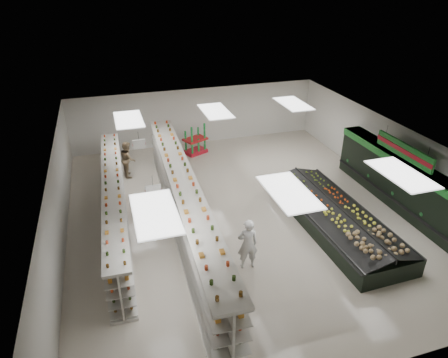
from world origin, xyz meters
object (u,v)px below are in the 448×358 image
object	(u,v)px
soda_endcap	(195,140)
shopper_main	(248,244)
gondola_left	(115,206)
shopper_background	(128,159)
produce_island	(335,217)
gondola_center	(184,208)

from	to	relation	value
soda_endcap	shopper_main	xyz separation A→B (m)	(-0.55, -9.83, 0.20)
gondola_left	shopper_background	world-z (taller)	gondola_left
produce_island	soda_endcap	xyz separation A→B (m)	(-3.57, 8.60, 0.28)
produce_island	shopper_main	size ratio (longest dim) A/B	3.68
soda_endcap	produce_island	bearing A→B (deg)	-67.46
gondola_center	soda_endcap	bearing A→B (deg)	75.29
shopper_main	produce_island	bearing A→B (deg)	-157.60
gondola_left	produce_island	size ratio (longest dim) A/B	1.52
soda_endcap	shopper_main	bearing A→B (deg)	-93.18
gondola_left	shopper_background	distance (m)	4.28
produce_island	shopper_background	xyz separation A→B (m)	(-7.32, 6.93, 0.41)
gondola_left	gondola_center	distance (m)	2.82
gondola_center	soda_endcap	xyz separation A→B (m)	(2.12, 7.16, -0.30)
gondola_center	shopper_background	size ratio (longest dim) A/B	7.44
gondola_left	soda_endcap	bearing A→B (deg)	53.55
gondola_center	shopper_main	world-z (taller)	gondola_center
soda_endcap	shopper_background	world-z (taller)	shopper_background
gondola_left	soda_endcap	size ratio (longest dim) A/B	6.87
gondola_left	soda_endcap	xyz separation A→B (m)	(4.61, 5.86, -0.09)
shopper_main	shopper_background	world-z (taller)	shopper_main
produce_island	shopper_background	size ratio (longest dim) A/B	3.96
shopper_main	shopper_background	xyz separation A→B (m)	(-3.20, 8.16, -0.07)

